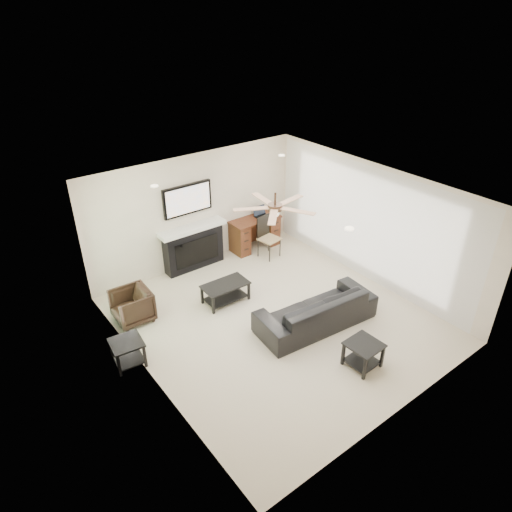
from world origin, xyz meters
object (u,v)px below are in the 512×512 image
Objects in this scene: sofa at (316,309)px; coffee_table at (226,293)px; armchair at (132,306)px; fireplace_unit at (193,228)px; desk at (255,233)px.

sofa is 2.49× the size of coffee_table.
armchair is at bearing -33.99° from sofa.
fireplace_unit reaches higher than coffee_table.
desk is (1.61, -0.08, -0.57)m from fireplace_unit.
desk is at bearing 39.95° from coffee_table.
sofa is 3.25m from fireplace_unit.
fireplace_unit is at bearing -71.75° from sofa.
sofa is 3.17m from desk.
desk reaches higher than armchair.
armchair is at bearing -153.09° from fireplace_unit.
armchair is 0.56× the size of desk.
coffee_table is 2.32m from desk.
armchair is 0.36× the size of fireplace_unit.
armchair is at bearing 163.52° from coffee_table.
fireplace_unit reaches higher than desk.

